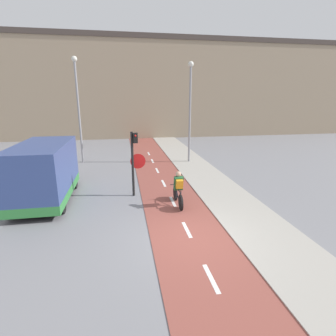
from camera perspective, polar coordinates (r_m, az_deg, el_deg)
ground_plane at (r=8.71m, az=4.92°, el=-14.88°), size 120.00×120.00×0.00m
bike_lane at (r=8.71m, az=4.92°, el=-14.80°), size 2.57×60.00×0.02m
sidewalk_strip at (r=9.58m, az=19.81°, el=-12.66°), size 2.40×60.00×0.05m
building_row_background at (r=30.98m, az=-6.51°, el=16.79°), size 60.00×5.20×10.52m
traffic_light_pole at (r=11.63m, az=-7.32°, el=2.45°), size 0.67×0.25×2.92m
street_lamp_far at (r=18.53m, az=-19.04°, el=13.84°), size 0.36×0.36×6.84m
street_lamp_sidewalk at (r=17.74m, az=4.83°, el=14.05°), size 0.36×0.36×6.55m
cyclist_near at (r=10.76m, az=2.26°, el=-4.66°), size 0.46×1.72×1.46m
van at (r=12.26m, az=-25.23°, el=-1.10°), size 2.00×4.49×2.49m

